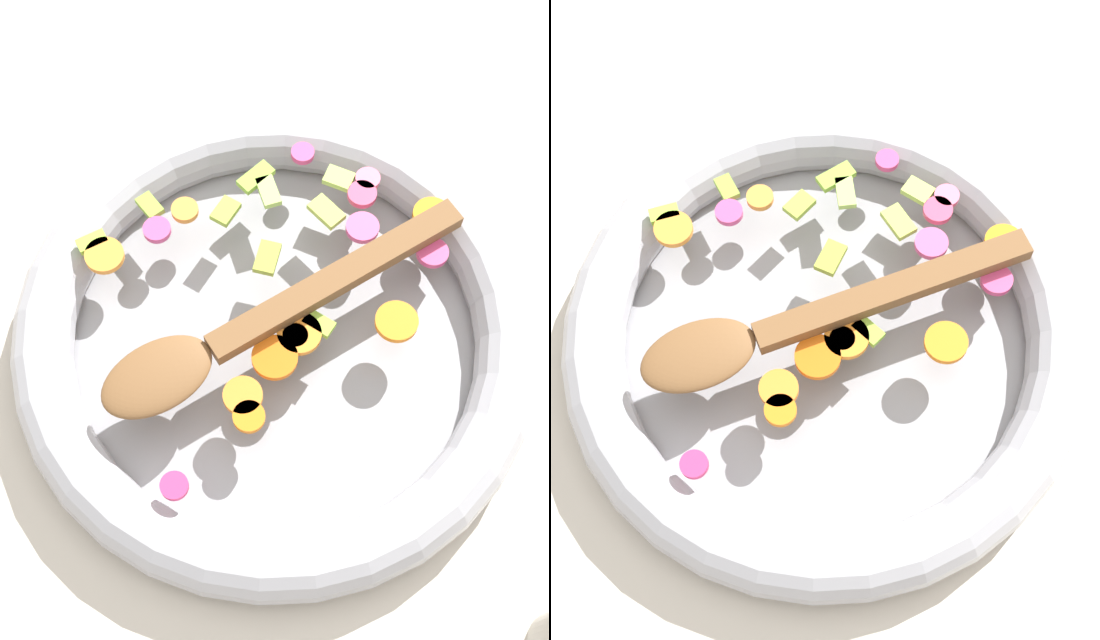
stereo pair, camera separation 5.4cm
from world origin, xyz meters
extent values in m
plane|color=beige|center=(0.00, 0.00, 0.00)|extent=(4.00, 4.00, 0.00)
cylinder|color=gray|center=(0.00, 0.00, 0.01)|extent=(0.37, 0.37, 0.01)
torus|color=#9E9EA5|center=(0.00, 0.00, 0.03)|extent=(0.42, 0.42, 0.05)
cylinder|color=orange|center=(-0.01, 0.02, 0.05)|extent=(0.04, 0.04, 0.01)
cylinder|color=orange|center=(0.09, -0.12, 0.05)|extent=(0.03, 0.03, 0.01)
cylinder|color=orange|center=(0.06, 0.06, 0.05)|extent=(0.03, 0.03, 0.01)
cylinder|color=orange|center=(0.05, 0.04, 0.05)|extent=(0.04, 0.04, 0.01)
cylinder|color=#DD6010|center=(0.02, 0.03, 0.05)|extent=(0.05, 0.05, 0.01)
cylinder|color=orange|center=(-0.01, 0.02, 0.05)|extent=(0.03, 0.03, 0.01)
cylinder|color=orange|center=(-0.16, -0.01, 0.05)|extent=(0.04, 0.04, 0.01)
cylinder|color=orange|center=(-0.08, 0.05, 0.05)|extent=(0.05, 0.05, 0.01)
cylinder|color=orange|center=(0.01, -0.12, 0.05)|extent=(0.03, 0.03, 0.01)
cube|color=#8EBC39|center=(-0.03, 0.02, 0.05)|extent=(0.02, 0.03, 0.01)
cube|color=#AED861|center=(-0.06, -0.10, 0.05)|extent=(0.02, 0.03, 0.01)
cube|color=#88BA3B|center=(-0.05, -0.12, 0.05)|extent=(0.03, 0.02, 0.01)
cube|color=#9BBF3C|center=(-0.01, -0.10, 0.05)|extent=(0.03, 0.03, 0.01)
cube|color=#B6D34D|center=(-0.09, -0.06, 0.05)|extent=(0.02, 0.03, 0.01)
cube|color=#ADCF57|center=(-0.11, -0.08, 0.05)|extent=(0.03, 0.03, 0.01)
cube|color=#94CE3A|center=(0.09, -0.13, 0.05)|extent=(0.02, 0.01, 0.01)
cube|color=#96AC36|center=(-0.02, -0.05, 0.05)|extent=(0.03, 0.03, 0.01)
cube|color=#86AF39|center=(0.04, -0.14, 0.05)|extent=(0.02, 0.02, 0.01)
cylinder|color=#F16489|center=(-0.13, -0.07, 0.05)|extent=(0.03, 0.03, 0.01)
cylinder|color=#DB3169|center=(0.13, 0.08, 0.05)|extent=(0.03, 0.03, 0.01)
cylinder|color=#CE3D72|center=(-0.14, 0.02, 0.05)|extent=(0.04, 0.04, 0.01)
cylinder|color=#E3417D|center=(-0.10, -0.12, 0.05)|extent=(0.03, 0.03, 0.01)
cylinder|color=#D24681|center=(0.04, -0.12, 0.05)|extent=(0.03, 0.03, 0.01)
cylinder|color=#D74D85|center=(-0.10, -0.03, 0.05)|extent=(0.04, 0.04, 0.01)
cylinder|color=#DC4065|center=(-0.12, -0.06, 0.05)|extent=(0.03, 0.03, 0.01)
cube|color=brown|center=(-0.06, 0.00, 0.06)|extent=(0.23, 0.03, 0.01)
ellipsoid|color=brown|center=(0.10, 0.00, 0.06)|extent=(0.09, 0.06, 0.01)
camera|label=1|loc=(0.15, 0.25, 0.69)|focal=50.00mm
camera|label=2|loc=(0.10, 0.27, 0.69)|focal=50.00mm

